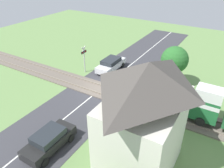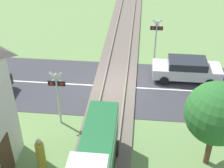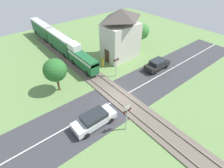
{
  "view_description": "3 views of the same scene",
  "coord_description": "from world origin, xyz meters",
  "px_view_note": "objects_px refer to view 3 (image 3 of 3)",
  "views": [
    {
      "loc": [
        16.03,
        11.15,
        12.03
      ],
      "look_at": [
        0.0,
        1.52,
        1.2
      ],
      "focal_mm": 35.0,
      "sensor_mm": 36.0,
      "label": 1
    },
    {
      "loc": [
        -1.55,
        16.91,
        11.26
      ],
      "look_at": [
        0.0,
        1.52,
        1.2
      ],
      "focal_mm": 50.0,
      "sensor_mm": 36.0,
      "label": 2
    },
    {
      "loc": [
        -10.7,
        -11.61,
        14.11
      ],
      "look_at": [
        0.0,
        1.52,
        1.2
      ],
      "focal_mm": 28.0,
      "sensor_mm": 36.0,
      "label": 3
    }
  ],
  "objects_px": {
    "crossing_signal_west_approach": "(127,115)",
    "crossing_signal_east_approach": "(116,63)",
    "car_far_side": "(157,64)",
    "station_building": "(121,35)",
    "pedestrian_by_station": "(103,62)",
    "train": "(58,40)",
    "car_near_crossing": "(94,119)"
  },
  "relations": [
    {
      "from": "crossing_signal_west_approach",
      "to": "crossing_signal_east_approach",
      "type": "height_order",
      "value": "same"
    },
    {
      "from": "car_far_side",
      "to": "station_building",
      "type": "height_order",
      "value": "station_building"
    },
    {
      "from": "crossing_signal_west_approach",
      "to": "crossing_signal_east_approach",
      "type": "relative_size",
      "value": 1.0
    },
    {
      "from": "car_far_side",
      "to": "pedestrian_by_station",
      "type": "height_order",
      "value": "pedestrian_by_station"
    },
    {
      "from": "crossing_signal_east_approach",
      "to": "train",
      "type": "bearing_deg",
      "value": 101.89
    },
    {
      "from": "car_far_side",
      "to": "crossing_signal_west_approach",
      "type": "xyz_separation_m",
      "value": [
        -11.17,
        -5.31,
        1.29
      ]
    },
    {
      "from": "train",
      "to": "crossing_signal_east_approach",
      "type": "relative_size",
      "value": 6.78
    },
    {
      "from": "car_far_side",
      "to": "station_building",
      "type": "xyz_separation_m",
      "value": [
        -1.75,
        6.29,
        2.94
      ]
    },
    {
      "from": "car_far_side",
      "to": "crossing_signal_east_approach",
      "type": "height_order",
      "value": "crossing_signal_east_approach"
    },
    {
      "from": "car_near_crossing",
      "to": "crossing_signal_west_approach",
      "type": "relative_size",
      "value": 1.38
    },
    {
      "from": "station_building",
      "to": "pedestrian_by_station",
      "type": "bearing_deg",
      "value": -171.06
    },
    {
      "from": "pedestrian_by_station",
      "to": "crossing_signal_east_approach",
      "type": "bearing_deg",
      "value": -91.88
    },
    {
      "from": "train",
      "to": "car_far_side",
      "type": "relative_size",
      "value": 5.47
    },
    {
      "from": "car_far_side",
      "to": "crossing_signal_east_approach",
      "type": "xyz_separation_m",
      "value": [
        -5.92,
        2.43,
        1.29
      ]
    },
    {
      "from": "car_near_crossing",
      "to": "crossing_signal_east_approach",
      "type": "xyz_separation_m",
      "value": [
        7.32,
        5.31,
        1.3
      ]
    },
    {
      "from": "car_near_crossing",
      "to": "station_building",
      "type": "distance_m",
      "value": 14.99
    },
    {
      "from": "car_far_side",
      "to": "pedestrian_by_station",
      "type": "bearing_deg",
      "value": 135.84
    },
    {
      "from": "crossing_signal_west_approach",
      "to": "station_building",
      "type": "xyz_separation_m",
      "value": [
        9.41,
        11.6,
        1.65
      ]
    },
    {
      "from": "car_near_crossing",
      "to": "crossing_signal_east_approach",
      "type": "relative_size",
      "value": 1.38
    },
    {
      "from": "car_near_crossing",
      "to": "crossing_signal_west_approach",
      "type": "xyz_separation_m",
      "value": [
        2.08,
        -2.43,
        1.3
      ]
    },
    {
      "from": "train",
      "to": "crossing_signal_east_approach",
      "type": "xyz_separation_m",
      "value": [
        2.62,
        -12.44,
        0.2
      ]
    },
    {
      "from": "crossing_signal_west_approach",
      "to": "pedestrian_by_station",
      "type": "bearing_deg",
      "value": 63.99
    },
    {
      "from": "crossing_signal_east_approach",
      "to": "station_building",
      "type": "distance_m",
      "value": 5.92
    },
    {
      "from": "crossing_signal_east_approach",
      "to": "pedestrian_by_station",
      "type": "distance_m",
      "value": 3.49
    },
    {
      "from": "car_far_side",
      "to": "crossing_signal_east_approach",
      "type": "bearing_deg",
      "value": 157.73
    },
    {
      "from": "crossing_signal_east_approach",
      "to": "pedestrian_by_station",
      "type": "height_order",
      "value": "crossing_signal_east_approach"
    },
    {
      "from": "car_near_crossing",
      "to": "pedestrian_by_station",
      "type": "bearing_deg",
      "value": 48.97
    },
    {
      "from": "crossing_signal_west_approach",
      "to": "pedestrian_by_station",
      "type": "xyz_separation_m",
      "value": [
        5.35,
        10.96,
        -1.32
      ]
    },
    {
      "from": "station_building",
      "to": "car_far_side",
      "type": "bearing_deg",
      "value": -74.42
    },
    {
      "from": "crossing_signal_east_approach",
      "to": "station_building",
      "type": "relative_size",
      "value": 0.43
    },
    {
      "from": "car_far_side",
      "to": "crossing_signal_west_approach",
      "type": "bearing_deg",
      "value": -154.58
    },
    {
      "from": "crossing_signal_east_approach",
      "to": "crossing_signal_west_approach",
      "type": "bearing_deg",
      "value": -124.13
    }
  ]
}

